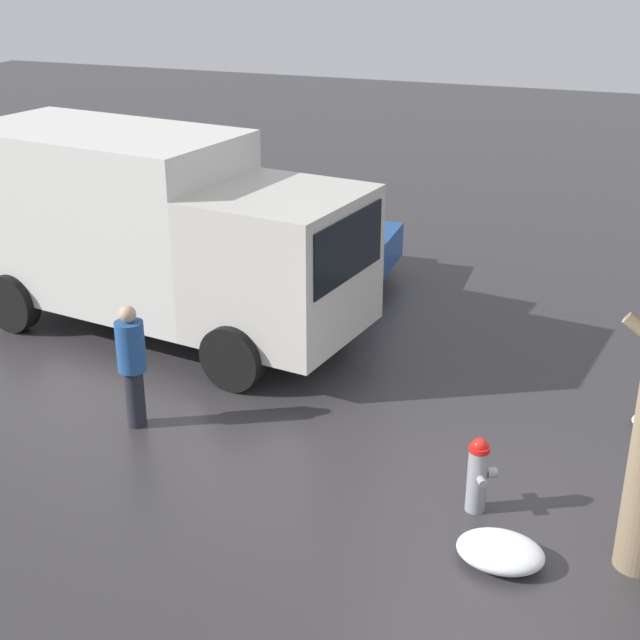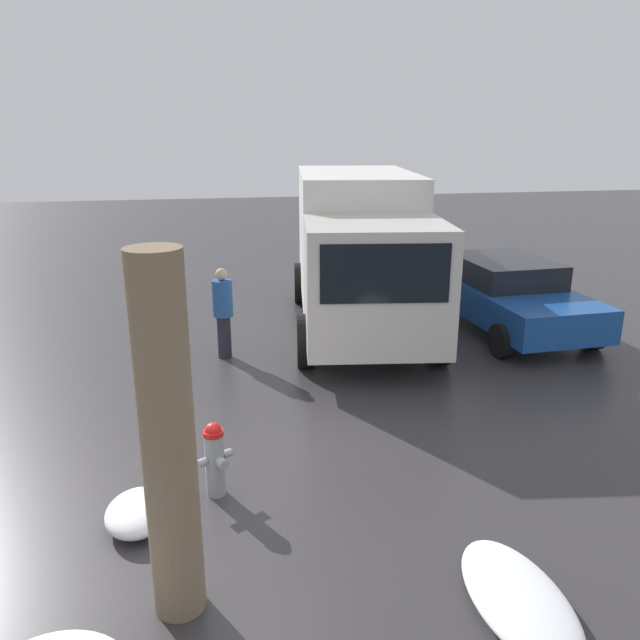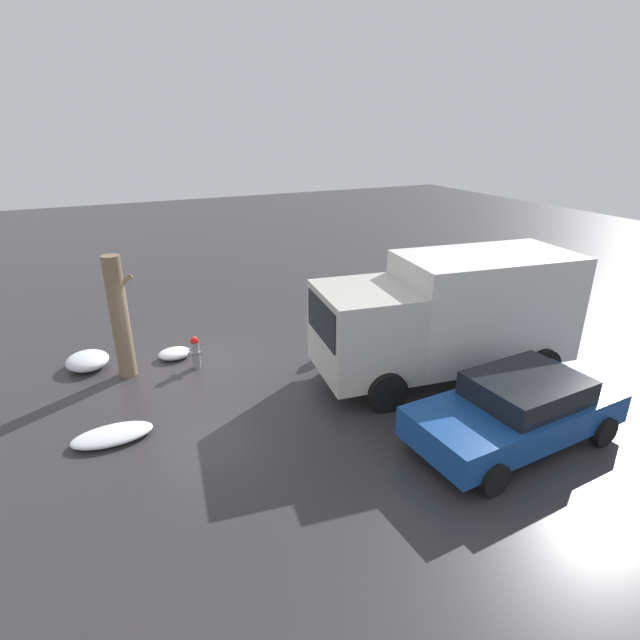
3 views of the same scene
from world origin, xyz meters
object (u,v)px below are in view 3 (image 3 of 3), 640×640
(tree_trunk, at_px, (120,317))
(delivery_truck, at_px, (451,313))
(fire_hydrant, at_px, (195,352))
(parked_car, at_px, (517,409))
(pedestrian, at_px, (349,314))

(tree_trunk, height_order, delivery_truck, tree_trunk)
(fire_hydrant, xyz_separation_m, parked_car, (4.96, -5.83, 0.27))
(fire_hydrant, bearing_deg, delivery_truck, 122.56)
(fire_hydrant, height_order, pedestrian, pedestrian)
(parked_car, bearing_deg, fire_hydrant, 37.45)
(fire_hydrant, distance_m, delivery_truck, 6.41)
(pedestrian, distance_m, parked_car, 5.61)
(pedestrian, bearing_deg, tree_trunk, -39.30)
(fire_hydrant, height_order, delivery_truck, delivery_truck)
(pedestrian, bearing_deg, fire_hydrant, -36.97)
(tree_trunk, bearing_deg, parked_car, -43.21)
(fire_hydrant, height_order, tree_trunk, tree_trunk)
(fire_hydrant, relative_size, parked_car, 0.19)
(delivery_truck, distance_m, pedestrian, 3.09)
(tree_trunk, distance_m, pedestrian, 5.97)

